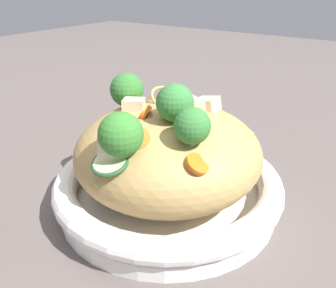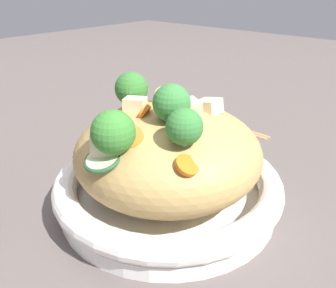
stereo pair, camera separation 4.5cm
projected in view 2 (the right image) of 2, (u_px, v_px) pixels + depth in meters
The scene contains 8 objects.
ground_plane at pixel (168, 204), 0.49m from camera, with size 3.00×3.00×0.00m, color #5A504D.
serving_bowl at pixel (168, 187), 0.48m from camera, with size 0.29×0.29×0.05m.
noodle_heap at pixel (168, 152), 0.45m from camera, with size 0.23×0.23×0.13m.
broccoli_florets at pixel (142, 109), 0.41m from camera, with size 0.19×0.16×0.07m.
carrot_coins at pixel (153, 126), 0.42m from camera, with size 0.17×0.20×0.04m.
zucchini_slices at pixel (145, 131), 0.41m from camera, with size 0.05×0.17×0.05m.
chicken_chunks at pixel (156, 120), 0.41m from camera, with size 0.11×0.17×0.05m.
chopsticks_pair at pixel (223, 123), 0.74m from camera, with size 0.21×0.03×0.01m.
Camera 2 is at (0.27, -0.31, 0.28)m, focal length 38.87 mm.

